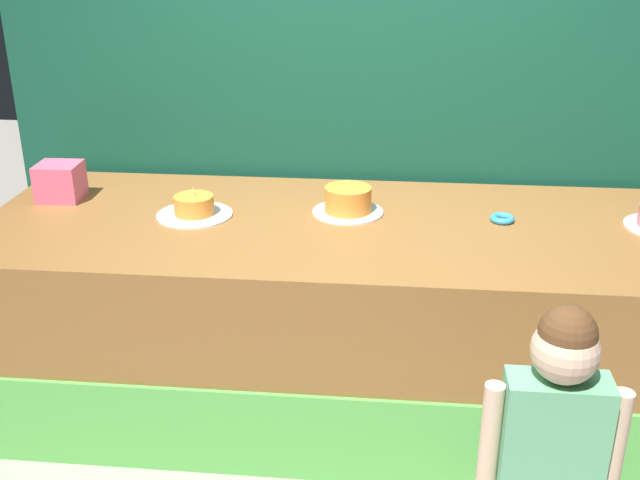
% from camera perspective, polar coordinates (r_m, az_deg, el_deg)
% --- Properties ---
extents(ground_plane, '(12.00, 12.00, 0.00)m').
position_cam_1_polar(ground_plane, '(3.41, 1.00, -17.54)').
color(ground_plane, gray).
extents(stage_platform, '(3.37, 1.29, 0.93)m').
position_cam_1_polar(stage_platform, '(3.67, 1.86, -5.57)').
color(stage_platform, brown).
rests_on(stage_platform, ground_plane).
extents(curtain_backdrop, '(3.74, 0.08, 2.93)m').
position_cam_1_polar(curtain_backdrop, '(4.03, 2.79, 12.17)').
color(curtain_backdrop, '#144C38').
rests_on(curtain_backdrop, ground_plane).
extents(child_figure, '(0.45, 0.21, 1.17)m').
position_cam_1_polar(child_figure, '(2.54, 17.26, -13.17)').
color(child_figure, '#3F4C8C').
rests_on(child_figure, ground_plane).
extents(pink_box, '(0.21, 0.20, 0.18)m').
position_cam_1_polar(pink_box, '(3.96, -19.01, 4.18)').
color(pink_box, '#E85E81').
rests_on(pink_box, stage_platform).
extents(donut, '(0.11, 0.11, 0.03)m').
position_cam_1_polar(donut, '(3.58, 13.58, 1.58)').
color(donut, '#3399D8').
rests_on(donut, stage_platform).
extents(cake_left, '(0.36, 0.36, 0.14)m').
position_cam_1_polar(cake_left, '(3.59, -9.47, 2.42)').
color(cake_left, silver).
rests_on(cake_left, stage_platform).
extents(cake_center, '(0.34, 0.34, 0.13)m').
position_cam_1_polar(cake_center, '(3.58, 2.12, 2.94)').
color(cake_center, silver).
rests_on(cake_center, stage_platform).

